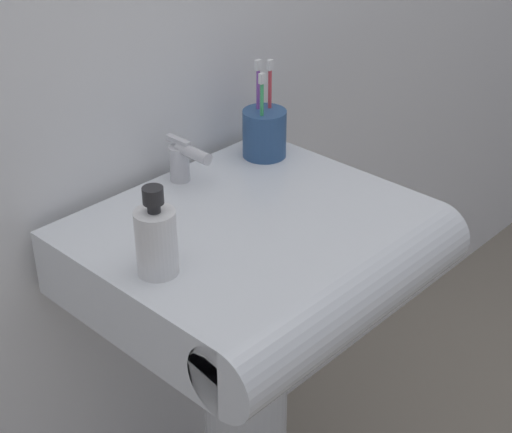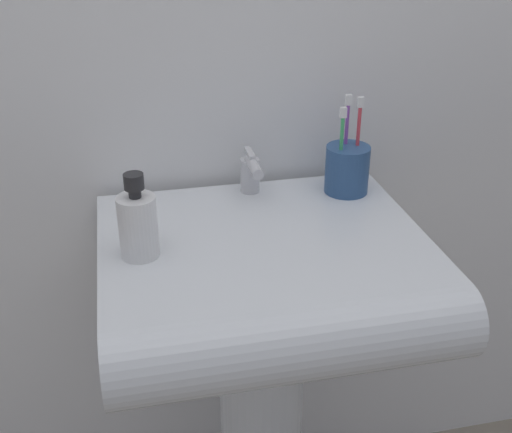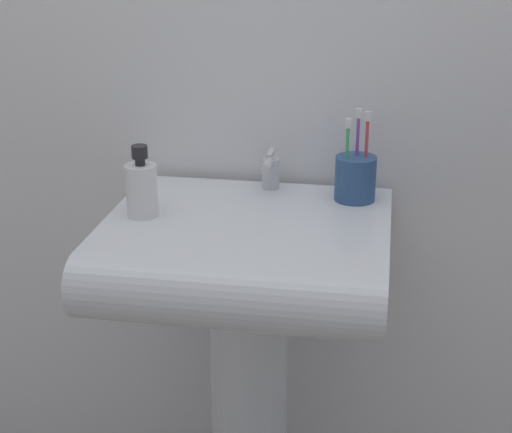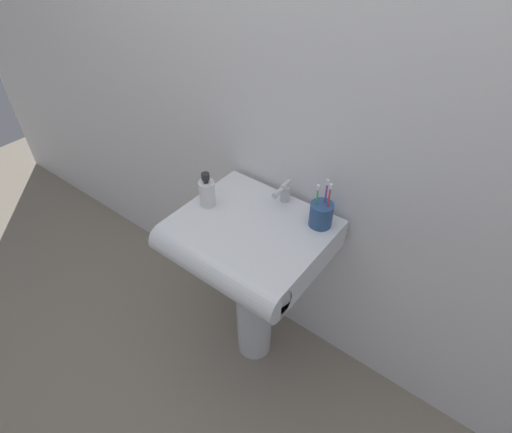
{
  "view_description": "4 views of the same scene",
  "coord_description": "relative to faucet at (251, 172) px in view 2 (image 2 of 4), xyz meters",
  "views": [
    {
      "loc": [
        -0.84,
        -0.82,
        1.52
      ],
      "look_at": [
        -0.0,
        -0.03,
        0.86
      ],
      "focal_mm": 55.0,
      "sensor_mm": 36.0,
      "label": 1
    },
    {
      "loc": [
        -0.22,
        -0.96,
        1.39
      ],
      "look_at": [
        -0.01,
        -0.0,
        0.88
      ],
      "focal_mm": 45.0,
      "sensor_mm": 36.0,
      "label": 2
    },
    {
      "loc": [
        0.26,
        -1.44,
        1.42
      ],
      "look_at": [
        0.02,
        -0.03,
        0.86
      ],
      "focal_mm": 55.0,
      "sensor_mm": 36.0,
      "label": 3
    },
    {
      "loc": [
        0.69,
        -0.9,
        1.84
      ],
      "look_at": [
        0.02,
        -0.01,
        0.88
      ],
      "focal_mm": 28.0,
      "sensor_mm": 36.0,
      "label": 4
    }
  ],
  "objects": [
    {
      "name": "faucet",
      "position": [
        0.0,
        0.0,
        0.0
      ],
      "size": [
        0.04,
        0.11,
        0.09
      ],
      "color": "silver",
      "rests_on": "sink_basin"
    },
    {
      "name": "sink_basin",
      "position": [
        -0.02,
        -0.22,
        -0.11
      ],
      "size": [
        0.57,
        0.51,
        0.12
      ],
      "color": "white",
      "rests_on": "sink_pedestal"
    },
    {
      "name": "soap_bottle",
      "position": [
        -0.23,
        -0.2,
        0.01
      ],
      "size": [
        0.06,
        0.06,
        0.15
      ],
      "color": "white",
      "rests_on": "sink_basin"
    },
    {
      "name": "toothbrush_cup",
      "position": [
        0.19,
        -0.03,
        0.0
      ],
      "size": [
        0.09,
        0.09,
        0.19
      ],
      "color": "#2D5184",
      "rests_on": "sink_basin"
    }
  ]
}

